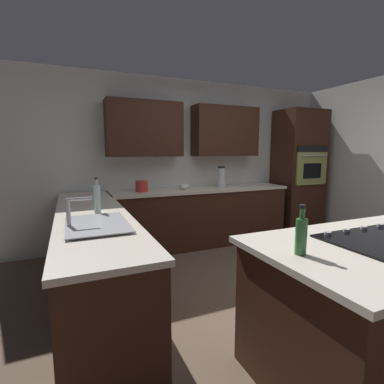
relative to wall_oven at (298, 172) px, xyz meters
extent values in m
plane|color=brown|center=(1.85, 1.72, -1.10)|extent=(14.00, 14.00, 0.00)
cube|color=silver|center=(1.85, -0.38, 0.20)|extent=(6.00, 0.10, 2.60)
cube|color=#381E14|center=(1.45, -0.16, 0.70)|extent=(1.10, 0.34, 0.80)
cube|color=#381E14|center=(2.80, -0.16, 0.70)|extent=(1.10, 0.34, 0.80)
cube|color=#381E14|center=(1.95, 0.00, -0.67)|extent=(2.80, 0.60, 0.86)
cube|color=silver|center=(1.95, 0.00, -0.22)|extent=(2.84, 0.64, 0.04)
cube|color=#381E14|center=(3.67, 1.17, -0.67)|extent=(0.60, 2.90, 0.86)
cube|color=silver|center=(3.67, 1.17, -0.22)|extent=(0.64, 2.94, 0.04)
cube|color=#381E14|center=(1.98, 2.89, -0.67)|extent=(1.68, 0.94, 0.86)
cube|color=#381E14|center=(0.00, 0.00, 0.00)|extent=(0.80, 0.60, 2.20)
cube|color=#939E51|center=(0.00, 0.31, 0.08)|extent=(0.66, 0.03, 0.56)
cube|color=black|center=(0.00, 0.32, 0.04)|extent=(0.40, 0.01, 0.26)
cube|color=black|center=(0.00, 0.31, 0.41)|extent=(0.66, 0.02, 0.11)
cylinder|color=silver|center=(0.00, 0.35, 0.30)|extent=(0.56, 0.02, 0.02)
cube|color=#515456|center=(3.67, 1.56, -0.19)|extent=(0.40, 0.30, 0.02)
cube|color=#515456|center=(3.67, 1.90, -0.19)|extent=(0.40, 0.30, 0.02)
cube|color=#B7BABF|center=(3.67, 1.73, -0.18)|extent=(0.46, 0.70, 0.01)
cylinder|color=#B7BABF|center=(3.87, 1.73, -0.09)|extent=(0.03, 0.03, 0.22)
cylinder|color=#B7BABF|center=(3.79, 1.73, 0.02)|extent=(0.18, 0.02, 0.02)
cylinder|color=#B2B2B7|center=(1.71, 2.66, -0.18)|extent=(0.04, 0.04, 0.02)
cylinder|color=#B2B2B7|center=(1.89, 2.66, -0.18)|extent=(0.04, 0.04, 0.02)
cylinder|color=#B2B2B7|center=(2.07, 2.66, -0.18)|extent=(0.04, 0.04, 0.02)
cylinder|color=#B2B2B7|center=(2.25, 2.66, -0.18)|extent=(0.04, 0.04, 0.02)
cylinder|color=silver|center=(1.60, 0.00, -0.14)|extent=(0.15, 0.15, 0.11)
cylinder|color=silver|center=(1.60, 0.00, 0.01)|extent=(0.11, 0.11, 0.20)
cylinder|color=black|center=(1.60, 0.00, 0.12)|extent=(0.12, 0.12, 0.03)
ellipsoid|color=white|center=(2.25, 0.00, -0.15)|extent=(0.16, 0.16, 0.09)
cylinder|color=red|center=(2.90, 0.00, -0.12)|extent=(0.18, 0.18, 0.16)
cylinder|color=silver|center=(3.62, 1.25, -0.07)|extent=(0.06, 0.06, 0.26)
cylinder|color=silver|center=(3.62, 1.25, 0.09)|extent=(0.03, 0.03, 0.06)
cylinder|color=black|center=(3.62, 1.25, 0.13)|extent=(0.03, 0.03, 0.02)
cylinder|color=#336B38|center=(2.67, 2.84, -0.10)|extent=(0.06, 0.06, 0.20)
cylinder|color=#336B38|center=(2.67, 2.84, 0.03)|extent=(0.03, 0.03, 0.06)
cylinder|color=black|center=(2.67, 2.84, 0.07)|extent=(0.03, 0.03, 0.02)
camera|label=1|loc=(3.85, 4.02, 0.38)|focal=26.76mm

